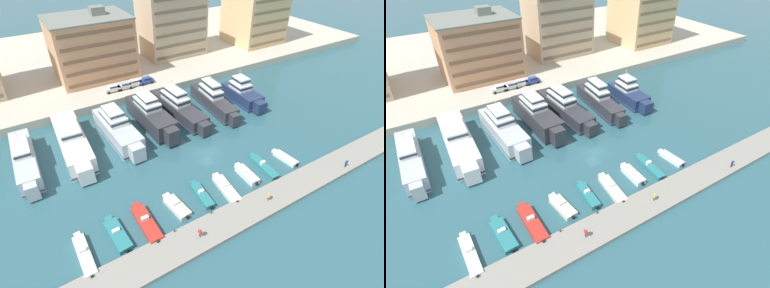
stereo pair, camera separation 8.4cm
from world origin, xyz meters
The scene contains 31 objects.
ground_plane centered at (0.00, 0.00, 0.00)m, with size 400.00×400.00×0.00m, color #2D5B66.
quay_promenade centered at (0.00, 62.40, 1.05)m, with size 180.00×70.00×2.09m, color beige.
pier_dock centered at (0.00, -16.45, 0.32)m, with size 120.00×5.38×0.64m, color gray.
yacht_silver_far_left centered at (-31.64, 13.90, 1.96)m, with size 4.02×19.99×6.52m.
yacht_white_left centered at (-22.69, 14.67, 2.24)m, with size 5.79×22.97×7.21m.
yacht_silver_mid_left centered at (-13.40, 14.09, 2.42)m, with size 5.70×20.01×8.28m.
yacht_charcoal_center_left centered at (-5.10, 15.16, 2.62)m, with size 5.36×20.08×8.65m.
yacht_charcoal_center centered at (2.34, 15.70, 2.27)m, with size 5.53×21.95×8.08m.
yacht_charcoal_center_right centered at (11.27, 14.11, 2.39)m, with size 5.01×19.81×8.45m.
yacht_navy_mid_right centered at (19.70, 13.10, 2.23)m, with size 5.22×15.28×8.06m.
motorboat_white_far_left centered at (-27.75, -10.67, 0.46)m, with size 1.72×8.16×1.38m.
motorboat_teal_left centered at (-22.65, -9.77, 0.43)m, with size 2.50×7.50×1.20m.
motorboat_red_mid_left centered at (-18.14, -10.21, 0.52)m, with size 2.12×8.66×1.56m.
motorboat_cream_center_left centered at (-12.52, -9.65, 0.42)m, with size 2.70×6.40×1.26m.
motorboat_teal_center centered at (-7.64, -9.75, 0.46)m, with size 2.12×6.84×1.30m.
motorboat_cream_center_right centered at (-3.16, -10.54, 0.38)m, with size 2.78×7.90×1.15m.
motorboat_white_mid_right centered at (2.07, -9.80, 0.56)m, with size 1.99×6.16×1.48m.
motorboat_teal_right centered at (6.41, -9.63, 0.39)m, with size 2.30×8.07×1.33m.
motorboat_white_far_right centered at (11.72, -9.97, 0.37)m, with size 2.15×6.05×0.82m.
car_white_far_left centered at (-8.05, 31.82, 3.07)m, with size 4.13×1.98×1.80m.
car_silver_left centered at (-4.76, 31.71, 3.07)m, with size 4.21×2.16×1.80m.
car_white_mid_left centered at (-1.94, 32.03, 3.07)m, with size 4.13×1.99×1.80m.
car_blue_center_left centered at (1.37, 31.80, 3.07)m, with size 4.14×1.99×1.80m.
apartment_block_left centered at (-8.27, 44.70, 10.15)m, with size 21.03×16.25×18.04m.
apartment_block_mid_left centered at (18.87, 48.86, 12.22)m, with size 19.51×13.42×22.16m.
apartment_block_center_left centered at (49.93, 44.75, 14.24)m, with size 17.68×17.14×26.19m.
pedestrian_near_edge centered at (-12.54, -16.72, 1.69)m, with size 0.38×0.65×1.76m.
pedestrian_mid_deck centered at (19.05, -17.96, 1.66)m, with size 0.66×0.30×1.72m.
pedestrian_far_side centered at (0.91, -16.58, 1.64)m, with size 0.43×0.57×1.68m.
bollard_west centered at (-15.30, -14.01, 0.97)m, with size 0.20×0.20×0.61m.
bollard_west_mid centered at (-8.68, -14.01, 0.97)m, with size 0.20×0.20×0.61m.
Camera 1 is at (-27.69, -39.08, 37.56)m, focal length 28.00 mm.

